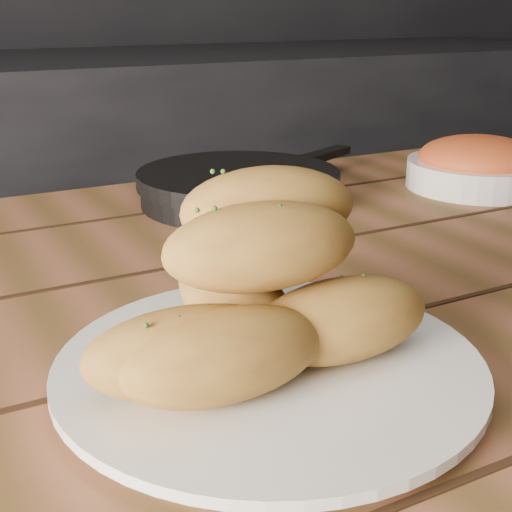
# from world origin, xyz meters

# --- Properties ---
(counter) EXTENTS (2.80, 0.60, 0.90)m
(counter) POSITION_xyz_m (0.00, 1.70, 0.45)
(counter) COLOR black
(counter) RESTS_ON ground
(table) EXTENTS (1.54, 0.94, 0.75)m
(table) POSITION_xyz_m (0.04, 0.71, 0.66)
(table) COLOR brown
(table) RESTS_ON ground
(plate) EXTENTS (0.31, 0.31, 0.02)m
(plate) POSITION_xyz_m (-0.04, 0.56, 0.76)
(plate) COLOR white
(plate) RESTS_ON table
(bread_rolls) EXTENTS (0.26, 0.18, 0.13)m
(bread_rolls) POSITION_xyz_m (-0.05, 0.56, 0.82)
(bread_rolls) COLOR olive
(bread_rolls) RESTS_ON plate
(skillet) EXTENTS (0.39, 0.27, 0.05)m
(skillet) POSITION_xyz_m (0.16, 1.00, 0.77)
(skillet) COLOR black
(skillet) RESTS_ON table
(bowl) EXTENTS (0.21, 0.21, 0.08)m
(bowl) POSITION_xyz_m (0.50, 0.91, 0.78)
(bowl) COLOR white
(bowl) RESTS_ON table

